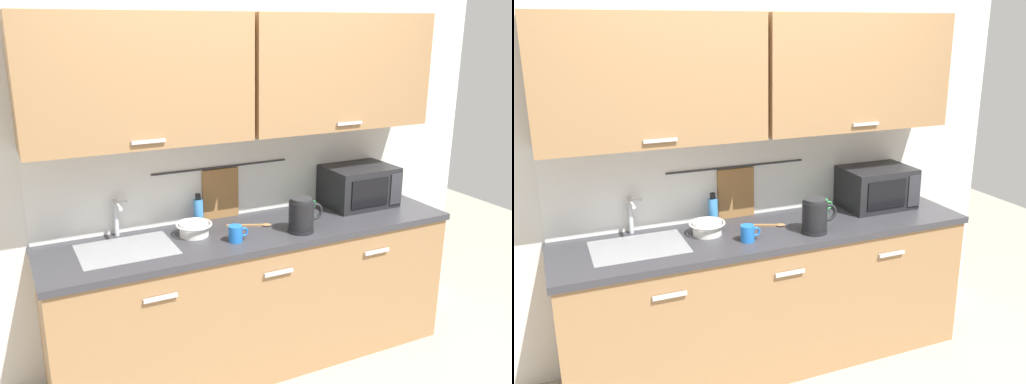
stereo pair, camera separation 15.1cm
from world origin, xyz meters
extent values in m
plane|color=#9E9384|center=(0.00, 0.00, 0.00)|extent=(8.00, 8.00, 0.00)
cube|color=#997047|center=(0.00, 0.30, 0.43)|extent=(2.50, 0.60, 0.86)
cube|color=#B7B7BC|center=(-0.69, -0.01, 0.74)|extent=(0.18, 0.02, 0.02)
cube|color=#B7B7BC|center=(0.00, -0.01, 0.74)|extent=(0.18, 0.02, 0.02)
cube|color=#B7B7BC|center=(0.69, -0.01, 0.74)|extent=(0.18, 0.02, 0.02)
cube|color=#333338|center=(0.00, 0.30, 0.88)|extent=(2.53, 0.63, 0.04)
cube|color=#9EA0A5|center=(-0.77, 0.32, 0.85)|extent=(0.52, 0.38, 0.09)
cube|color=silver|center=(0.00, 0.63, 1.25)|extent=(3.70, 0.06, 2.50)
cube|color=silver|center=(0.00, 0.59, 1.18)|extent=(2.50, 0.01, 0.55)
cube|color=#997047|center=(-0.63, 0.43, 1.80)|extent=(1.24, 0.33, 0.70)
cube|color=#B7B7BC|center=(-0.63, 0.26, 1.50)|extent=(0.18, 0.01, 0.02)
cube|color=#997047|center=(0.63, 0.43, 1.80)|extent=(1.24, 0.33, 0.70)
cube|color=#B7B7BC|center=(0.63, 0.26, 1.50)|extent=(0.18, 0.01, 0.02)
cylinder|color=#333338|center=(-0.09, 0.58, 1.23)|extent=(0.90, 0.01, 0.01)
cube|color=olive|center=(-0.11, 0.58, 1.05)|extent=(0.24, 0.02, 0.34)
cylinder|color=#B2B5BA|center=(-0.77, 0.55, 1.01)|extent=(0.03, 0.03, 0.22)
cylinder|color=#B2B5BA|center=(-0.77, 0.47, 1.11)|extent=(0.02, 0.16, 0.02)
cube|color=#B2B5BA|center=(-0.73, 0.55, 1.10)|extent=(0.07, 0.02, 0.01)
cube|color=black|center=(0.84, 0.41, 1.04)|extent=(0.46, 0.34, 0.27)
cube|color=black|center=(0.80, 0.24, 1.04)|extent=(0.29, 0.01, 0.18)
cube|color=#2D2D33|center=(1.02, 0.24, 1.04)|extent=(0.09, 0.01, 0.21)
cylinder|color=black|center=(0.23, 0.14, 0.91)|extent=(0.16, 0.16, 0.02)
cylinder|color=black|center=(0.23, 0.14, 1.00)|extent=(0.15, 0.15, 0.17)
cylinder|color=#262628|center=(0.23, 0.14, 1.10)|extent=(0.13, 0.13, 0.02)
torus|color=black|center=(0.32, 0.14, 1.01)|extent=(0.11, 0.02, 0.11)
cylinder|color=#3F8CD8|center=(-0.28, 0.52, 0.98)|extent=(0.06, 0.06, 0.16)
cylinder|color=black|center=(-0.28, 0.52, 1.08)|extent=(0.03, 0.03, 0.04)
cylinder|color=blue|center=(-0.19, 0.16, 0.95)|extent=(0.08, 0.08, 0.09)
torus|color=blue|center=(-0.14, 0.16, 0.95)|extent=(0.06, 0.01, 0.06)
cylinder|color=silver|center=(-0.37, 0.35, 0.94)|extent=(0.17, 0.17, 0.07)
torus|color=silver|center=(-0.37, 0.35, 0.97)|extent=(0.21, 0.21, 0.01)
cylinder|color=green|center=(0.43, 0.42, 0.95)|extent=(0.08, 0.08, 0.09)
torus|color=green|center=(0.48, 0.42, 0.95)|extent=(0.06, 0.01, 0.06)
cube|color=#9E7042|center=(-0.04, 0.37, 0.91)|extent=(0.21, 0.10, 0.01)
ellipsoid|color=#9E7042|center=(0.09, 0.31, 0.91)|extent=(0.07, 0.06, 0.01)
camera|label=1|loc=(-1.36, -2.51, 2.08)|focal=38.66mm
camera|label=2|loc=(-1.23, -2.57, 2.08)|focal=38.66mm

